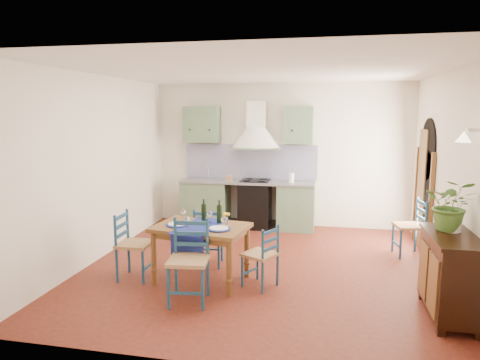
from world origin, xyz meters
name	(u,v)px	position (x,y,z in m)	size (l,w,h in m)	color
floor	(260,267)	(0.00, 0.00, 0.00)	(5.00, 5.00, 0.00)	#461A0F
back_wall	(255,174)	(-0.47, 2.29, 1.05)	(5.00, 0.96, 2.80)	silver
right_wall	(446,179)	(2.50, 0.28, 1.34)	(0.26, 5.00, 2.80)	silver
left_wall	(99,168)	(-2.50, 0.00, 1.40)	(0.04, 5.00, 2.80)	silver
ceiling	(262,70)	(0.00, 0.00, 2.80)	(5.00, 5.00, 0.01)	white
dining_table	(201,232)	(-0.70, -0.65, 0.67)	(1.30, 1.01, 1.08)	brown
chair_near	(189,260)	(-0.66, -1.28, 0.51)	(0.51, 0.51, 0.99)	navy
chair_far	(208,236)	(-0.77, -0.06, 0.45)	(0.45, 0.45, 0.87)	navy
chair_left	(133,244)	(-1.63, -0.74, 0.47)	(0.44, 0.44, 0.92)	navy
chair_right	(262,255)	(0.12, -0.68, 0.42)	(0.52, 0.52, 0.82)	navy
chair_spare	(411,226)	(2.23, 1.01, 0.47)	(0.49, 0.49, 0.91)	navy
sideboard	(450,273)	(2.26, -1.09, 0.51)	(0.50, 1.05, 0.94)	black
potted_plant	(452,205)	(2.27, -0.90, 1.23)	(0.53, 0.46, 0.59)	#45722B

